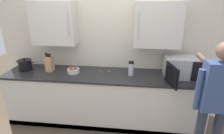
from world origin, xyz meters
The scene contains 9 objects.
back_wall_tiled centered at (0.00, 1.00, 1.38)m, with size 3.88×0.44×2.53m.
counter_unit centered at (0.00, 0.66, 0.45)m, with size 3.33×0.69×0.91m.
microwave_oven centered at (1.21, 0.70, 1.07)m, with size 0.53×0.72×0.33m.
fruit_bowl centered at (-0.51, 0.66, 0.95)m, with size 0.20×0.20×0.10m.
knife_block centered at (-0.93, 0.70, 1.04)m, with size 0.11×0.15×0.34m.
thermos_flask centered at (0.45, 0.67, 1.03)m, with size 0.09×0.09×0.24m.
wooden_spoon centered at (0.03, 0.72, 0.92)m, with size 0.20×0.19×0.02m.
stock_pot centered at (-1.39, 0.70, 1.00)m, with size 0.32×0.23×0.21m.
person_figure centered at (1.42, -0.14, 1.01)m, with size 0.44×0.60×1.69m.
Camera 1 is at (0.46, -2.09, 2.10)m, focal length 29.18 mm.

